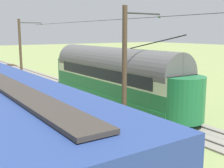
# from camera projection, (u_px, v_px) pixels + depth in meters

# --- Properties ---
(ground_plane) EXTENTS (220.00, 220.00, 0.00)m
(ground_plane) POSITION_uv_depth(u_px,v_px,m) (11.00, 120.00, 18.17)
(ground_plane) COLOR olive
(track_streetcar_siding) EXTENTS (2.80, 80.00, 0.18)m
(track_streetcar_siding) POSITION_uv_depth(u_px,v_px,m) (111.00, 102.00, 22.68)
(track_streetcar_siding) COLOR slate
(track_streetcar_siding) RESTS_ON ground
(track_adjacent_siding) EXTENTS (2.80, 80.00, 0.18)m
(track_adjacent_siding) POSITION_uv_depth(u_px,v_px,m) (48.00, 112.00, 19.84)
(track_adjacent_siding) COLOR slate
(track_adjacent_siding) RESTS_ON ground
(vintage_streetcar) EXTENTS (2.65, 16.56, 5.12)m
(vintage_streetcar) POSITION_uv_depth(u_px,v_px,m) (113.00, 74.00, 22.12)
(vintage_streetcar) COLOR #196033
(vintage_streetcar) RESTS_ON ground
(coach_adjacent) EXTENTS (2.96, 12.47, 3.85)m
(coach_adjacent) POSITION_uv_depth(u_px,v_px,m) (4.00, 140.00, 8.90)
(coach_adjacent) COLOR navy
(coach_adjacent) RESTS_ON ground
(catenary_pole_foreground) EXTENTS (2.78, 0.28, 6.86)m
(catenary_pole_foreground) POSITION_uv_depth(u_px,v_px,m) (21.00, 49.00, 32.34)
(catenary_pole_foreground) COLOR #423323
(catenary_pole_foreground) RESTS_ON ground
(catenary_pole_mid_near) EXTENTS (2.78, 0.28, 6.86)m
(catenary_pole_mid_near) POSITION_uv_depth(u_px,v_px,m) (126.00, 65.00, 16.48)
(catenary_pole_mid_near) COLOR #423323
(catenary_pole_mid_near) RESTS_ON ground
(overhead_wire_run) EXTENTS (2.58, 42.88, 0.18)m
(overhead_wire_run) POSITION_uv_depth(u_px,v_px,m) (151.00, 17.00, 17.93)
(overhead_wire_run) COLOR black
(overhead_wire_run) RESTS_ON ground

